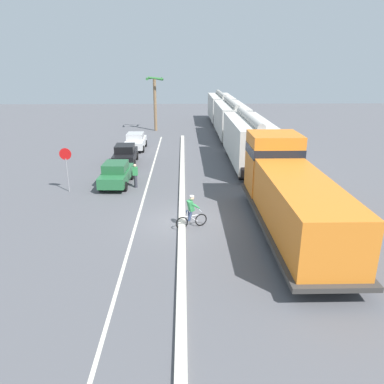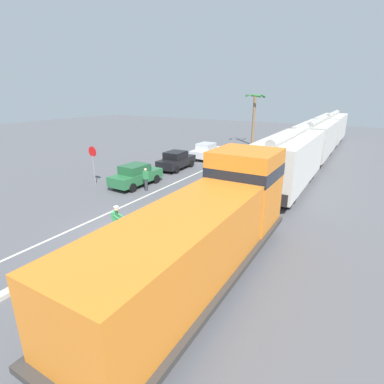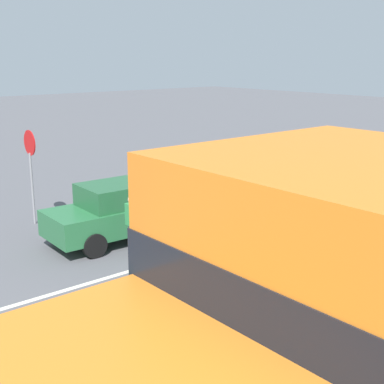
# 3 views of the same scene
# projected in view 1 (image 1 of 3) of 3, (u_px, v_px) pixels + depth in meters

# --- Properties ---
(ground_plane) EXTENTS (120.00, 120.00, 0.00)m
(ground_plane) POSITION_uv_depth(u_px,v_px,m) (182.00, 222.00, 19.77)
(ground_plane) COLOR #56565B
(median_curb) EXTENTS (0.36, 36.00, 0.16)m
(median_curb) POSITION_uv_depth(u_px,v_px,m) (182.00, 185.00, 25.41)
(median_curb) COLOR beige
(median_curb) RESTS_ON ground
(lane_stripe) EXTENTS (0.14, 36.00, 0.01)m
(lane_stripe) POSITION_uv_depth(u_px,v_px,m) (147.00, 187.00, 25.38)
(lane_stripe) COLOR silver
(lane_stripe) RESTS_ON ground
(locomotive) EXTENTS (3.10, 11.61, 4.20)m
(locomotive) POSITION_uv_depth(u_px,v_px,m) (288.00, 195.00, 18.50)
(locomotive) COLOR orange
(locomotive) RESTS_ON ground
(hopper_car_lead) EXTENTS (2.90, 10.60, 4.18)m
(hopper_car_lead) POSITION_uv_depth(u_px,v_px,m) (248.00, 141.00, 29.89)
(hopper_car_lead) COLOR silver
(hopper_car_lead) RESTS_ON ground
(hopper_car_middle) EXTENTS (2.90, 10.60, 4.18)m
(hopper_car_middle) POSITION_uv_depth(u_px,v_px,m) (231.00, 120.00, 40.85)
(hopper_car_middle) COLOR beige
(hopper_car_middle) RESTS_ON ground
(hopper_car_trailing) EXTENTS (2.90, 10.60, 4.18)m
(hopper_car_trailing) POSITION_uv_depth(u_px,v_px,m) (221.00, 108.00, 51.80)
(hopper_car_trailing) COLOR beige
(hopper_car_trailing) RESTS_ON ground
(parked_car_green) EXTENTS (1.95, 4.26, 1.62)m
(parked_car_green) POSITION_uv_depth(u_px,v_px,m) (116.00, 174.00, 25.48)
(parked_car_green) COLOR #286B3D
(parked_car_green) RESTS_ON ground
(parked_car_black) EXTENTS (1.94, 4.25, 1.62)m
(parked_car_black) POSITION_uv_depth(u_px,v_px,m) (125.00, 154.00, 30.91)
(parked_car_black) COLOR black
(parked_car_black) RESTS_ON ground
(parked_car_white) EXTENTS (1.85, 4.21, 1.62)m
(parked_car_white) POSITION_uv_depth(u_px,v_px,m) (136.00, 141.00, 36.05)
(parked_car_white) COLOR silver
(parked_car_white) RESTS_ON ground
(cyclist) EXTENTS (1.61, 0.74, 1.71)m
(cyclist) POSITION_uv_depth(u_px,v_px,m) (191.00, 213.00, 18.86)
(cyclist) COLOR black
(cyclist) RESTS_ON ground
(stop_sign) EXTENTS (0.76, 0.08, 2.88)m
(stop_sign) POSITION_uv_depth(u_px,v_px,m) (66.00, 161.00, 23.81)
(stop_sign) COLOR gray
(stop_sign) RESTS_ON ground
(palm_tree_near) EXTENTS (2.25, 2.30, 6.54)m
(palm_tree_near) POSITION_uv_depth(u_px,v_px,m) (155.00, 92.00, 44.87)
(palm_tree_near) COLOR #846647
(palm_tree_near) RESTS_ON ground
(pedestrian_by_cars) EXTENTS (0.34, 0.22, 1.62)m
(pedestrian_by_cars) POSITION_uv_depth(u_px,v_px,m) (135.00, 175.00, 25.00)
(pedestrian_by_cars) COLOR #33333D
(pedestrian_by_cars) RESTS_ON ground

